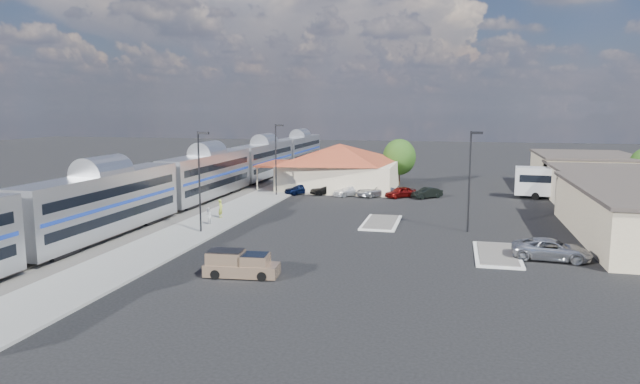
% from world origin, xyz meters
% --- Properties ---
extents(ground, '(280.00, 280.00, 0.00)m').
position_xyz_m(ground, '(0.00, 0.00, 0.00)').
color(ground, black).
rests_on(ground, ground).
extents(railbed, '(16.00, 100.00, 0.12)m').
position_xyz_m(railbed, '(-21.00, 8.00, 0.06)').
color(railbed, '#4C4944').
rests_on(railbed, ground).
extents(platform, '(5.50, 92.00, 0.18)m').
position_xyz_m(platform, '(-12.00, 6.00, 0.09)').
color(platform, gray).
rests_on(platform, ground).
extents(passenger_train, '(3.00, 104.00, 5.55)m').
position_xyz_m(passenger_train, '(-18.00, 11.27, 2.87)').
color(passenger_train, silver).
rests_on(passenger_train, ground).
extents(freight_cars, '(2.80, 46.00, 4.00)m').
position_xyz_m(freight_cars, '(-24.00, 0.02, 1.93)').
color(freight_cars, black).
rests_on(freight_cars, ground).
extents(station_depot, '(18.35, 12.24, 6.20)m').
position_xyz_m(station_depot, '(-4.56, 24.00, 3.13)').
color(station_depot, beige).
rests_on(station_depot, ground).
extents(buildings_east, '(14.40, 51.40, 4.80)m').
position_xyz_m(buildings_east, '(28.00, 14.28, 2.27)').
color(buildings_east, '#C6B28C').
rests_on(buildings_east, ground).
extents(traffic_island_south, '(3.30, 7.50, 0.21)m').
position_xyz_m(traffic_island_south, '(4.00, 2.00, 0.10)').
color(traffic_island_south, silver).
rests_on(traffic_island_south, ground).
extents(traffic_island_north, '(3.30, 7.50, 0.21)m').
position_xyz_m(traffic_island_north, '(14.00, -8.00, 0.10)').
color(traffic_island_north, silver).
rests_on(traffic_island_north, ground).
extents(lamp_plat_s, '(1.08, 0.25, 9.00)m').
position_xyz_m(lamp_plat_s, '(-10.90, -6.00, 5.34)').
color(lamp_plat_s, black).
rests_on(lamp_plat_s, ground).
extents(lamp_plat_n, '(1.08, 0.25, 9.00)m').
position_xyz_m(lamp_plat_n, '(-10.90, 16.00, 5.34)').
color(lamp_plat_n, black).
rests_on(lamp_plat_n, ground).
extents(lamp_lot, '(1.08, 0.25, 9.00)m').
position_xyz_m(lamp_lot, '(12.10, 0.00, 5.34)').
color(lamp_lot, black).
rests_on(lamp_lot, ground).
extents(tree_depot, '(4.71, 4.71, 6.63)m').
position_xyz_m(tree_depot, '(3.00, 30.00, 4.02)').
color(tree_depot, '#382314').
rests_on(tree_depot, ground).
extents(pickup_truck, '(4.98, 2.19, 1.67)m').
position_xyz_m(pickup_truck, '(-2.74, -17.47, 0.79)').
color(pickup_truck, tan).
rests_on(pickup_truck, ground).
extents(suv, '(5.74, 2.97, 1.55)m').
position_xyz_m(suv, '(17.76, -8.35, 0.77)').
color(suv, '#AFB1B7').
rests_on(suv, ground).
extents(coach_bus, '(12.13, 3.62, 3.83)m').
position_xyz_m(coach_bus, '(24.00, 21.27, 2.21)').
color(coach_bus, white).
rests_on(coach_bus, ground).
extents(person_a, '(0.45, 0.68, 1.83)m').
position_xyz_m(person_a, '(-11.80, 0.33, 1.09)').
color(person_a, '#BAC93E').
rests_on(person_a, platform).
extents(person_b, '(0.60, 0.77, 1.56)m').
position_xyz_m(person_b, '(-11.70, -2.90, 0.96)').
color(person_b, white).
rests_on(person_b, platform).
extents(parked_car_a, '(4.14, 4.18, 1.43)m').
position_xyz_m(parked_car_a, '(-8.47, 18.33, 0.71)').
color(parked_car_a, '#0D1941').
rests_on(parked_car_a, ground).
extents(parked_car_b, '(3.62, 3.74, 1.27)m').
position_xyz_m(parked_car_b, '(-5.27, 18.63, 0.64)').
color(parked_car_b, black).
rests_on(parked_car_b, ground).
extents(parked_car_c, '(4.59, 4.69, 1.35)m').
position_xyz_m(parked_car_c, '(-2.07, 18.33, 0.68)').
color(parked_car_c, white).
rests_on(parked_car_c, ground).
extents(parked_car_d, '(5.24, 5.31, 1.42)m').
position_xyz_m(parked_car_d, '(1.13, 18.63, 0.71)').
color(parked_car_d, gray).
rests_on(parked_car_d, ground).
extents(parked_car_e, '(4.08, 3.89, 1.37)m').
position_xyz_m(parked_car_e, '(4.33, 18.33, 0.69)').
color(parked_car_e, maroon).
rests_on(parked_car_e, ground).
extents(parked_car_f, '(3.90, 3.66, 1.31)m').
position_xyz_m(parked_car_f, '(7.53, 18.63, 0.65)').
color(parked_car_f, black).
rests_on(parked_car_f, ground).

